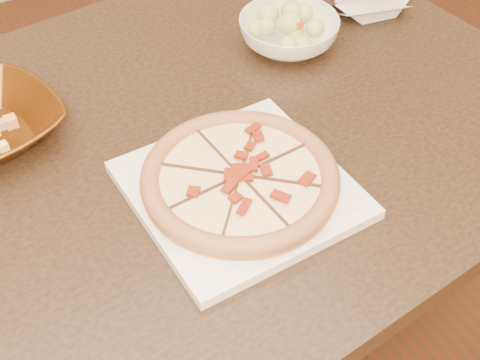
{
  "coord_description": "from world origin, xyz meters",
  "views": [
    {
      "loc": [
        -0.17,
        -0.75,
        1.49
      ],
      "look_at": [
        0.17,
        -0.12,
        0.78
      ],
      "focal_mm": 50.0,
      "sensor_mm": 36.0,
      "label": 1
    }
  ],
  "objects_px": {
    "salad_bowl": "(289,33)",
    "pizza": "(240,178)",
    "plate": "(240,189)",
    "dining_table": "(151,192)"
  },
  "relations": [
    {
      "from": "salad_bowl",
      "to": "pizza",
      "type": "bearing_deg",
      "value": -131.54
    },
    {
      "from": "pizza",
      "to": "salad_bowl",
      "type": "relative_size",
      "value": 1.56
    },
    {
      "from": "plate",
      "to": "salad_bowl",
      "type": "bearing_deg",
      "value": 48.47
    },
    {
      "from": "dining_table",
      "to": "plate",
      "type": "bearing_deg",
      "value": -59.98
    },
    {
      "from": "pizza",
      "to": "salad_bowl",
      "type": "xyz_separation_m",
      "value": [
        0.27,
        0.31,
        -0.0
      ]
    },
    {
      "from": "plate",
      "to": "salad_bowl",
      "type": "relative_size",
      "value": 1.7
    },
    {
      "from": "dining_table",
      "to": "salad_bowl",
      "type": "distance_m",
      "value": 0.42
    },
    {
      "from": "pizza",
      "to": "salad_bowl",
      "type": "bearing_deg",
      "value": 48.46
    },
    {
      "from": "dining_table",
      "to": "pizza",
      "type": "relative_size",
      "value": 5.23
    },
    {
      "from": "pizza",
      "to": "plate",
      "type": "bearing_deg",
      "value": -2.4
    }
  ]
}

